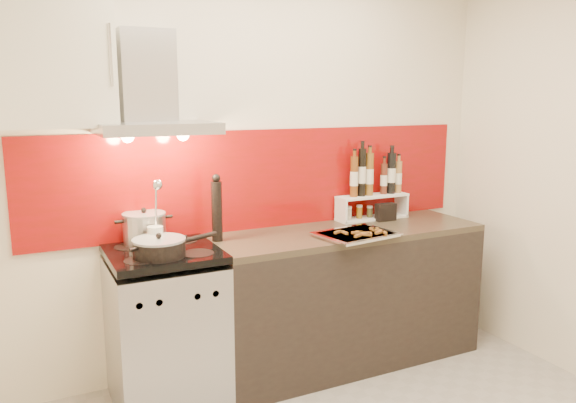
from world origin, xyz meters
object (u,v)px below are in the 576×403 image
counter (346,295)px  saute_pan (160,247)px  range_stove (167,330)px  stock_pot (145,228)px  pepper_mill (217,209)px  baking_tray (356,234)px

counter → saute_pan: size_ratio=3.50×
range_stove → counter: size_ratio=0.51×
range_stove → stock_pot: stock_pot is taller
pepper_mill → stock_pot: bearing=166.7°
counter → baking_tray: (-0.05, -0.19, 0.47)m
counter → pepper_mill: 1.07m
pepper_mill → saute_pan: bearing=-151.6°
counter → stock_pot: (-1.26, 0.19, 0.55)m
range_stove → stock_pot: (-0.06, 0.19, 0.56)m
stock_pot → baking_tray: size_ratio=0.49×
range_stove → pepper_mill: size_ratio=2.26×
counter → saute_pan: saute_pan is taller
pepper_mill → baking_tray: 0.87m
range_stove → baking_tray: baking_tray is taller
stock_pot → saute_pan: bearing=-87.2°
range_stove → saute_pan: bearing=-109.7°
pepper_mill → baking_tray: size_ratio=0.80×
counter → baking_tray: 0.51m
range_stove → pepper_mill: pepper_mill is taller
counter → stock_pot: 1.38m
range_stove → baking_tray: size_ratio=1.80×
stock_pot → counter: bearing=-8.4°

